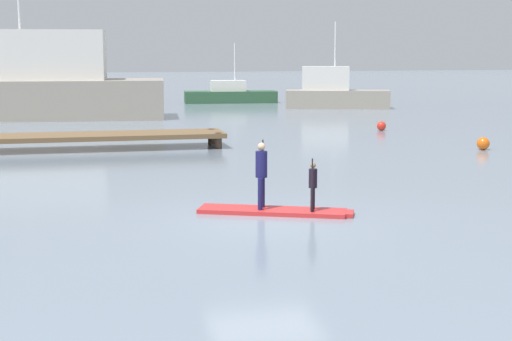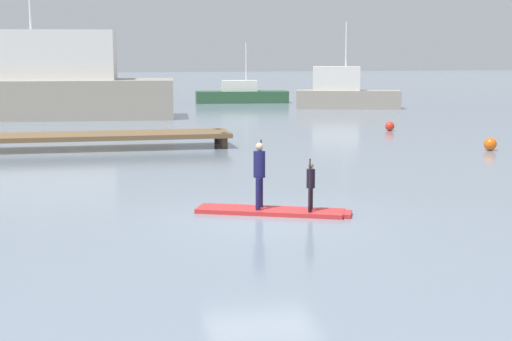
% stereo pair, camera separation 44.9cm
% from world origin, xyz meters
% --- Properties ---
extents(ground_plane, '(240.00, 240.00, 0.00)m').
position_xyz_m(ground_plane, '(0.00, 0.00, 0.00)').
color(ground_plane, gray).
extents(paddleboard_near, '(3.60, 2.09, 0.10)m').
position_xyz_m(paddleboard_near, '(0.46, 0.85, 0.05)').
color(paddleboard_near, red).
rests_on(paddleboard_near, ground).
extents(paddler_adult, '(0.36, 0.47, 1.60)m').
position_xyz_m(paddler_adult, '(0.15, 0.98, 0.99)').
color(paddler_adult, '#19194C').
rests_on(paddler_adult, paddleboard_near).
extents(paddler_child_solo, '(0.26, 0.37, 1.24)m').
position_xyz_m(paddler_child_solo, '(1.26, 0.50, 0.73)').
color(paddler_child_solo, black).
rests_on(paddler_child_solo, paddleboard_near).
extents(fishing_boat_white_large, '(14.94, 5.62, 12.19)m').
position_xyz_m(fishing_boat_white_large, '(-6.23, 28.50, 1.76)').
color(fishing_boat_white_large, '#9E9384').
rests_on(fishing_boat_white_large, ground).
extents(fishing_boat_green_midground, '(6.76, 2.49, 4.29)m').
position_xyz_m(fishing_boat_green_midground, '(6.84, 39.14, 0.58)').
color(fishing_boat_green_midground, '#2D5638').
rests_on(fishing_boat_green_midground, ground).
extents(motor_boat_small_navy, '(6.95, 3.60, 5.58)m').
position_xyz_m(motor_boat_small_navy, '(12.41, 32.28, 1.00)').
color(motor_boat_small_navy, '#9E9384').
rests_on(motor_boat_small_navy, ground).
extents(floating_dock, '(10.51, 2.18, 0.60)m').
position_xyz_m(floating_dock, '(-3.65, 13.93, 0.50)').
color(floating_dock, brown).
rests_on(floating_dock, ground).
extents(mooring_buoy_near, '(0.44, 0.44, 0.44)m').
position_xyz_m(mooring_buoy_near, '(10.06, 18.15, 0.22)').
color(mooring_buoy_near, red).
rests_on(mooring_buoy_near, ground).
extents(mooring_buoy_far, '(0.49, 0.49, 0.49)m').
position_xyz_m(mooring_buoy_far, '(11.11, 10.47, 0.24)').
color(mooring_buoy_far, orange).
rests_on(mooring_buoy_far, ground).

